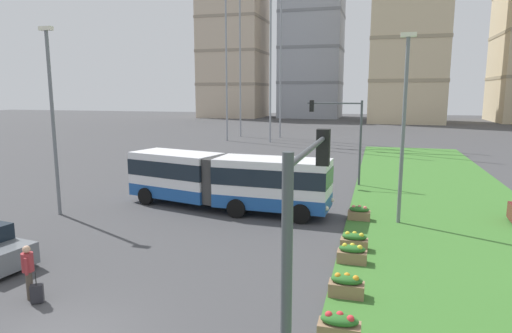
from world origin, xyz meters
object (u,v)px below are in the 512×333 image
(flower_planter_1, at_px, (346,285))
(streetlight_median, at_px, (404,122))
(pedestrian_crossing, at_px, (28,268))
(rolling_suitcase, at_px, (37,293))
(flower_planter_2, at_px, (352,254))
(traffic_light_near_right, at_px, (304,240))
(flower_planter_0, at_px, (339,327))
(apartment_tower_centre, at_px, (410,1))
(traffic_light_far_right, at_px, (343,127))
(flower_planter_4, at_px, (359,213))
(flower_planter_3, at_px, (354,241))
(streetlight_left, at_px, (53,115))
(apartment_tower_west, at_px, (233,38))
(articulated_bus, at_px, (225,180))
(car_navy_sedan, at_px, (187,169))
(apartment_tower_westcentre, at_px, (313,16))

(flower_planter_1, bearing_deg, streetlight_median, 77.80)
(pedestrian_crossing, distance_m, rolling_suitcase, 0.85)
(flower_planter_2, height_order, traffic_light_near_right, traffic_light_near_right)
(flower_planter_0, distance_m, apartment_tower_centre, 95.54)
(pedestrian_crossing, height_order, traffic_light_far_right, traffic_light_far_right)
(flower_planter_0, height_order, traffic_light_near_right, traffic_light_near_right)
(flower_planter_4, bearing_deg, flower_planter_3, -90.00)
(rolling_suitcase, height_order, flower_planter_4, rolling_suitcase)
(traffic_light_far_right, xyz_separation_m, streetlight_left, (-13.87, -11.70, 1.22))
(flower_planter_4, bearing_deg, traffic_light_far_right, 100.65)
(streetlight_median, bearing_deg, apartment_tower_west, 113.26)
(articulated_bus, relative_size, traffic_light_near_right, 2.13)
(car_navy_sedan, bearing_deg, traffic_light_near_right, -60.84)
(pedestrian_crossing, height_order, traffic_light_near_right, traffic_light_near_right)
(articulated_bus, xyz_separation_m, apartment_tower_westcentre, (-9.46, 93.91, 24.22))
(flower_planter_2, relative_size, streetlight_left, 0.11)
(traffic_light_near_right, xyz_separation_m, apartment_tower_west, (-36.60, 105.40, 16.80))
(streetlight_median, bearing_deg, flower_planter_1, -102.20)
(flower_planter_1, distance_m, streetlight_left, 17.23)
(streetlight_median, height_order, apartment_tower_centre, apartment_tower_centre)
(pedestrian_crossing, relative_size, apartment_tower_westcentre, 0.03)
(flower_planter_0, xyz_separation_m, apartment_tower_westcentre, (-16.80, 105.69, 25.45))
(articulated_bus, distance_m, pedestrian_crossing, 12.16)
(rolling_suitcase, relative_size, flower_planter_4, 0.88)
(traffic_light_far_right, bearing_deg, traffic_light_near_right, -87.01)
(traffic_light_far_right, xyz_separation_m, streetlight_median, (3.53, -8.65, 0.96))
(articulated_bus, bearing_deg, flower_planter_3, -33.62)
(flower_planter_1, relative_size, traffic_light_far_right, 0.19)
(traffic_light_far_right, height_order, apartment_tower_centre, apartment_tower_centre)
(flower_planter_0, relative_size, apartment_tower_west, 0.03)
(flower_planter_3, relative_size, streetlight_median, 0.12)
(pedestrian_crossing, bearing_deg, traffic_light_near_right, -20.30)
(flower_planter_0, distance_m, flower_planter_1, 2.56)
(car_navy_sedan, relative_size, rolling_suitcase, 4.56)
(articulated_bus, relative_size, streetlight_left, 1.24)
(rolling_suitcase, xyz_separation_m, flower_planter_1, (9.19, 2.90, 0.11))
(streetlight_median, bearing_deg, rolling_suitcase, -133.49)
(apartment_tower_westcentre, bearing_deg, traffic_light_near_right, -81.47)
(car_navy_sedan, bearing_deg, apartment_tower_centre, 75.32)
(flower_planter_1, bearing_deg, traffic_light_far_right, 95.34)
(articulated_bus, xyz_separation_m, flower_planter_2, (7.33, -6.35, -1.23))
(flower_planter_0, distance_m, flower_planter_3, 6.91)
(flower_planter_2, relative_size, apartment_tower_west, 0.03)
(flower_planter_1, xyz_separation_m, flower_planter_4, (0.00, 8.77, 0.00))
(traffic_light_far_right, relative_size, streetlight_median, 0.65)
(rolling_suitcase, bearing_deg, apartment_tower_west, 105.23)
(rolling_suitcase, distance_m, flower_planter_2, 10.85)
(pedestrian_crossing, relative_size, flower_planter_4, 1.58)
(flower_planter_2, relative_size, apartment_tower_centre, 0.02)
(traffic_light_far_right, xyz_separation_m, traffic_light_near_right, (1.23, -23.56, -0.14))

